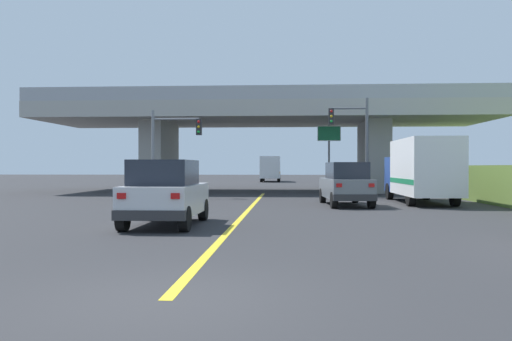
% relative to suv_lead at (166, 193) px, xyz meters
% --- Properties ---
extents(ground, '(160.00, 160.00, 0.00)m').
position_rel_suv_lead_xyz_m(ground, '(2.09, 22.83, -1.01)').
color(ground, '#2B2B2D').
extents(overpass_bridge, '(32.13, 9.98, 7.06)m').
position_rel_suv_lead_xyz_m(overpass_bridge, '(2.09, 22.83, 3.99)').
color(overpass_bridge, '#A8A59E').
rests_on(overpass_bridge, ground).
extents(lane_divider_stripe, '(0.20, 28.62, 0.01)m').
position_rel_suv_lead_xyz_m(lane_divider_stripe, '(2.09, 5.33, -1.01)').
color(lane_divider_stripe, yellow).
rests_on(lane_divider_stripe, ground).
extents(suv_lead, '(2.02, 4.33, 2.02)m').
position_rel_suv_lead_xyz_m(suv_lead, '(0.00, 0.00, 0.00)').
color(suv_lead, silver).
rests_on(suv_lead, ground).
extents(suv_crossing, '(2.19, 4.96, 2.02)m').
position_rel_suv_lead_xyz_m(suv_crossing, '(6.44, 8.83, 0.00)').
color(suv_crossing, slate).
rests_on(suv_crossing, ground).
extents(box_truck, '(2.33, 7.39, 3.16)m').
position_rel_suv_lead_xyz_m(box_truck, '(10.36, 10.61, 0.65)').
color(box_truck, navy).
rests_on(box_truck, ground).
extents(traffic_signal_nearside, '(2.38, 0.36, 5.92)m').
position_rel_suv_lead_xyz_m(traffic_signal_nearside, '(7.73, 15.87, 2.73)').
color(traffic_signal_nearside, '#56595E').
rests_on(traffic_signal_nearside, ground).
extents(traffic_signal_farside, '(3.01, 0.36, 5.17)m').
position_rel_suv_lead_xyz_m(traffic_signal_farside, '(-3.24, 14.96, 2.34)').
color(traffic_signal_farside, slate).
rests_on(traffic_signal_farside, ground).
extents(highway_sign, '(1.61, 0.17, 4.81)m').
position_rel_suv_lead_xyz_m(highway_sign, '(6.59, 20.92, 2.54)').
color(highway_sign, slate).
rests_on(highway_sign, ground).
extents(semi_truck_distant, '(2.33, 7.12, 3.04)m').
position_rel_suv_lead_xyz_m(semi_truck_distant, '(1.63, 48.04, 0.59)').
color(semi_truck_distant, navy).
rests_on(semi_truck_distant, ground).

